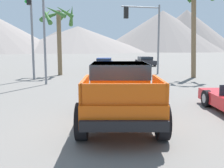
% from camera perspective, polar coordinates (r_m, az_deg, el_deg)
% --- Properties ---
extents(ground_plane, '(320.00, 320.00, 0.00)m').
position_cam_1_polar(ground_plane, '(8.18, 0.64, -8.91)').
color(ground_plane, slate).
extents(orange_pickup_truck, '(3.30, 5.44, 1.84)m').
position_cam_1_polar(orange_pickup_truck, '(8.53, 1.71, -0.81)').
color(orange_pickup_truck, '#CC4C0C').
rests_on(orange_pickup_truck, ground_plane).
extents(parked_car_blue, '(2.90, 4.60, 1.15)m').
position_cam_1_polar(parked_car_blue, '(28.37, -1.71, 4.56)').
color(parked_car_blue, '#334C9E').
rests_on(parked_car_blue, ground_plane).
extents(parked_car_dark, '(2.21, 4.25, 1.10)m').
position_cam_1_polar(parked_car_dark, '(33.37, 7.26, 5.00)').
color(parked_car_dark, '#232328').
rests_on(parked_car_dark, ground_plane).
extents(traffic_light_main, '(3.41, 0.38, 5.86)m').
position_cam_1_polar(traffic_light_main, '(22.65, 7.18, 12.36)').
color(traffic_light_main, slate).
rests_on(traffic_light_main, ground_plane).
extents(traffic_light_crosswalk, '(0.38, 3.79, 6.02)m').
position_cam_1_polar(traffic_light_crosswalk, '(18.56, -17.29, 13.39)').
color(traffic_light_crosswalk, slate).
rests_on(traffic_light_crosswalk, ground_plane).
extents(street_lamp_post, '(0.90, 0.24, 7.69)m').
position_cam_1_polar(street_lamp_post, '(17.19, -14.68, 15.34)').
color(street_lamp_post, slate).
rests_on(street_lamp_post, ground_plane).
extents(palm_tree_tall, '(2.81, 2.76, 5.75)m').
position_cam_1_polar(palm_tree_tall, '(22.40, -11.67, 13.00)').
color(palm_tree_tall, brown).
rests_on(palm_tree_tall, ground_plane).
extents(palm_tree_short, '(2.50, 2.71, 7.13)m').
position_cam_1_polar(palm_tree_short, '(21.43, 17.92, 15.79)').
color(palm_tree_short, brown).
rests_on(palm_tree_short, ground_plane).
extents(distant_mountain_range, '(148.43, 79.89, 20.07)m').
position_cam_1_polar(distant_mountain_range, '(121.68, -1.23, 11.11)').
color(distant_mountain_range, gray).
rests_on(distant_mountain_range, ground_plane).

